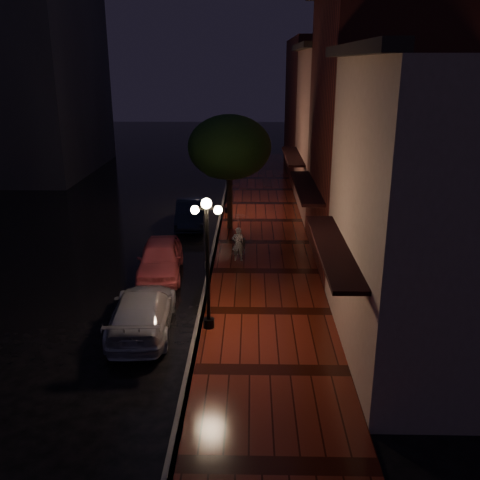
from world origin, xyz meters
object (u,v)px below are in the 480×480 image
(pink_car, at_px, (160,258))
(navy_car, at_px, (191,213))
(streetlamp_near, at_px, (207,256))
(streetlamp_far, at_px, (227,170))
(silver_car, at_px, (142,312))
(woman_with_umbrella, at_px, (238,230))
(street_tree, at_px, (230,149))
(parking_meter, at_px, (207,277))

(pink_car, xyz_separation_m, navy_car, (0.46, 7.00, -0.04))
(streetlamp_near, xyz_separation_m, pink_car, (-2.35, 4.82, -1.87))
(streetlamp_far, bearing_deg, silver_car, -98.73)
(navy_car, distance_m, woman_with_umbrella, 6.27)
(streetlamp_near, distance_m, pink_car, 5.68)
(streetlamp_near, relative_size, street_tree, 0.74)
(navy_car, distance_m, parking_meter, 9.90)
(streetlamp_near, distance_m, parking_meter, 2.59)
(street_tree, xyz_separation_m, woman_with_umbrella, (0.55, -4.78, -2.71))
(navy_car, bearing_deg, pink_car, -97.62)
(pink_car, bearing_deg, woman_with_umbrella, 19.14)
(streetlamp_near, height_order, woman_with_umbrella, streetlamp_near)
(pink_car, bearing_deg, navy_car, 81.41)
(streetlamp_near, xyz_separation_m, woman_with_umbrella, (0.80, 6.22, -1.06))
(silver_car, height_order, parking_meter, parking_meter)
(pink_car, distance_m, woman_with_umbrella, 3.54)
(streetlamp_far, distance_m, street_tree, 3.44)
(street_tree, relative_size, pink_car, 1.35)
(street_tree, distance_m, parking_meter, 9.49)
(navy_car, bearing_deg, woman_with_umbrella, -68.20)
(streetlamp_near, relative_size, pink_car, 1.00)
(streetlamp_far, distance_m, pink_car, 9.66)
(navy_car, bearing_deg, streetlamp_near, -84.77)
(silver_car, bearing_deg, woman_with_umbrella, -119.17)
(parking_meter, bearing_deg, streetlamp_near, -73.69)
(silver_car, relative_size, woman_with_umbrella, 2.26)
(silver_car, distance_m, parking_meter, 2.87)
(streetlamp_near, xyz_separation_m, street_tree, (0.26, 10.99, 1.64))
(streetlamp_far, distance_m, navy_car, 3.45)
(streetlamp_far, height_order, woman_with_umbrella, streetlamp_far)
(streetlamp_near, distance_m, streetlamp_far, 14.00)
(streetlamp_far, relative_size, pink_car, 1.00)
(streetlamp_far, height_order, parking_meter, streetlamp_far)
(street_tree, relative_size, silver_car, 1.22)
(streetlamp_near, relative_size, parking_meter, 2.90)
(pink_car, distance_m, navy_car, 7.02)
(streetlamp_near, bearing_deg, parking_meter, 95.52)
(streetlamp_far, bearing_deg, street_tree, -85.09)
(streetlamp_near, bearing_deg, streetlamp_far, 90.00)
(streetlamp_far, xyz_separation_m, pink_car, (-2.35, -9.18, -1.87))
(silver_car, distance_m, woman_with_umbrella, 6.94)
(parking_meter, bearing_deg, streetlamp_far, 99.83)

